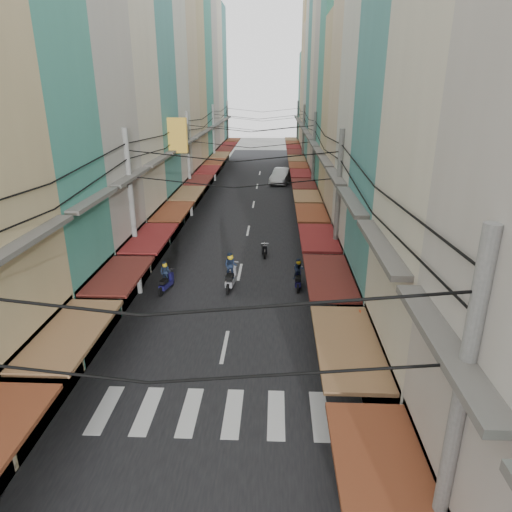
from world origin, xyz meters
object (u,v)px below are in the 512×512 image
(white_car, at_px, (281,183))
(traffic_sign, at_px, (358,333))
(bicycle, at_px, (354,323))
(market_umbrella, at_px, (403,294))

(white_car, relative_size, traffic_sign, 1.84)
(bicycle, bearing_deg, white_car, -8.08)
(market_umbrella, xyz_separation_m, traffic_sign, (-2.42, -3.61, 0.23))
(white_car, distance_m, market_umbrella, 33.32)
(bicycle, bearing_deg, market_umbrella, -139.98)
(bicycle, xyz_separation_m, market_umbrella, (1.65, -1.22, 2.03))
(traffic_sign, bearing_deg, bicycle, 80.92)
(bicycle, relative_size, traffic_sign, 0.51)
(traffic_sign, bearing_deg, market_umbrella, 56.16)
(bicycle, distance_m, market_umbrella, 2.88)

